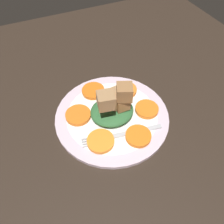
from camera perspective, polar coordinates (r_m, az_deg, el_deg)
name	(u,v)px	position (r cm, az deg, el deg)	size (l,w,h in cm)	color
table_slab	(112,119)	(58.39, 0.00, -1.92)	(120.00, 120.00, 2.00)	black
plate	(112,116)	(57.19, 0.00, -1.00)	(29.50, 29.50, 1.05)	silver
carrot_slice_0	(126,90)	(62.17, 3.65, 5.79)	(6.11, 6.11, 0.98)	orange
carrot_slice_1	(93,91)	(62.01, -4.93, 5.54)	(6.38, 6.38, 0.98)	orange
carrot_slice_2	(78,115)	(56.65, -8.81, -0.79)	(6.57, 6.57, 0.98)	orange
carrot_slice_3	(101,141)	(51.57, -2.99, -7.60)	(6.48, 6.48, 0.98)	orange
carrot_slice_4	(138,136)	(52.63, 6.88, -6.25)	(6.18, 6.18, 0.98)	orange
carrot_slice_5	(147,109)	(57.97, 9.07, 0.76)	(6.13, 6.13, 0.98)	orange
center_pile	(114,106)	(54.09, 0.54, 1.59)	(11.19, 10.07, 10.13)	#2D6033
fork	(121,135)	(52.83, 2.25, -5.98)	(19.88, 5.02, 0.40)	#B2B2B7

